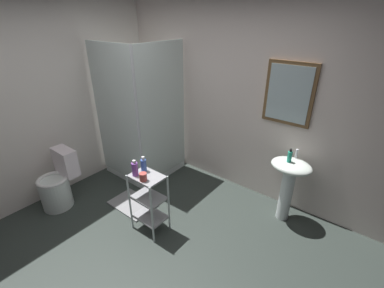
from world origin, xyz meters
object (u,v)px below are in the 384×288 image
at_px(toilet, 58,184).
at_px(hand_soap_bottle, 290,156).
at_px(rinse_cup, 143,177).
at_px(storage_cart, 149,199).
at_px(bath_mat, 133,204).
at_px(pedestal_sink, 289,178).
at_px(shampoo_bottle_blue, 144,165).
at_px(shower_stall, 144,147).
at_px(conditioner_bottle_purple, 135,169).

xyz_separation_m(toilet, hand_soap_bottle, (2.39, 1.54, 0.56)).
distance_m(hand_soap_bottle, rinse_cup, 1.62).
bearing_deg(storage_cart, bath_mat, 163.90).
bearing_deg(bath_mat, pedestal_sink, 31.23).
xyz_separation_m(shampoo_bottle_blue, bath_mat, (-0.42, 0.10, -0.81)).
distance_m(shower_stall, pedestal_sink, 2.15).
distance_m(toilet, rinse_cup, 1.43).
relative_size(pedestal_sink, toilet, 1.07).
distance_m(shower_stall, bath_mat, 0.93).
height_order(storage_cart, shampoo_bottle_blue, shampoo_bottle_blue).
height_order(toilet, storage_cart, toilet).
distance_m(pedestal_sink, toilet, 2.90).
relative_size(rinse_cup, bath_mat, 0.15).
height_order(shower_stall, bath_mat, shower_stall).
bearing_deg(toilet, conditioner_bottle_purple, 16.96).
relative_size(storage_cart, conditioner_bottle_purple, 4.05).
relative_size(toilet, hand_soap_bottle, 4.81).
xyz_separation_m(storage_cart, bath_mat, (-0.51, 0.15, -0.43)).
distance_m(hand_soap_bottle, bath_mat, 2.09).
relative_size(shower_stall, pedestal_sink, 2.47).
bearing_deg(storage_cart, pedestal_sink, 45.18).
distance_m(shower_stall, toilet, 1.28).
height_order(pedestal_sink, hand_soap_bottle, hand_soap_bottle).
bearing_deg(pedestal_sink, shampoo_bottle_blue, -138.52).
relative_size(shower_stall, conditioner_bottle_purple, 10.95).
bearing_deg(storage_cart, shampoo_bottle_blue, 151.73).
bearing_deg(conditioner_bottle_purple, bath_mat, 152.46).
bearing_deg(storage_cart, conditioner_bottle_purple, -148.58).
bearing_deg(pedestal_sink, shower_stall, -170.79).
relative_size(toilet, conditioner_bottle_purple, 4.16).
xyz_separation_m(toilet, conditioner_bottle_purple, (1.16, 0.35, 0.51)).
bearing_deg(shampoo_bottle_blue, pedestal_sink, 41.48).
relative_size(hand_soap_bottle, shampoo_bottle_blue, 0.89).
relative_size(shower_stall, toilet, 2.63).
distance_m(storage_cart, bath_mat, 0.68).
xyz_separation_m(shower_stall, pedestal_sink, (2.12, 0.34, 0.12)).
bearing_deg(rinse_cup, conditioner_bottle_purple, 173.68).
relative_size(pedestal_sink, bath_mat, 1.35).
xyz_separation_m(storage_cart, conditioner_bottle_purple, (-0.11, -0.06, 0.38)).
bearing_deg(bath_mat, storage_cart, -16.10).
height_order(shower_stall, pedestal_sink, shower_stall).
height_order(shower_stall, rinse_cup, shower_stall).
bearing_deg(shower_stall, toilet, -103.53).
bearing_deg(toilet, storage_cart, 18.29).
bearing_deg(shampoo_bottle_blue, toilet, -158.01).
relative_size(pedestal_sink, storage_cart, 1.09).
xyz_separation_m(conditioner_bottle_purple, rinse_cup, (0.14, -0.02, -0.04)).
bearing_deg(shower_stall, rinse_cup, -41.56).
bearing_deg(toilet, shampoo_bottle_blue, 21.99).
distance_m(storage_cart, rinse_cup, 0.36).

